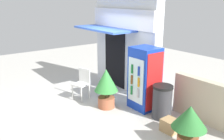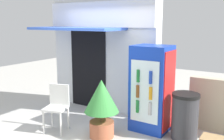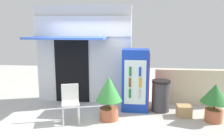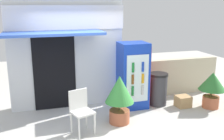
% 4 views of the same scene
% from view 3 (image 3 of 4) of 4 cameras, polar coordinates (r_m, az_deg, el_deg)
% --- Properties ---
extents(ground, '(16.00, 16.00, 0.00)m').
position_cam_3_polar(ground, '(5.85, -7.00, -12.56)').
color(ground, beige).
extents(storefront_building, '(2.92, 1.25, 2.94)m').
position_cam_3_polar(storefront_building, '(7.07, -7.25, 4.22)').
color(storefront_building, silver).
rests_on(storefront_building, ground).
extents(drink_cooler, '(0.73, 0.69, 1.71)m').
position_cam_3_polar(drink_cooler, '(6.39, 5.89, -2.47)').
color(drink_cooler, '#1438B2').
rests_on(drink_cooler, ground).
extents(plastic_chair, '(0.52, 0.51, 0.93)m').
position_cam_3_polar(plastic_chair, '(5.70, -10.36, -7.40)').
color(plastic_chair, silver).
rests_on(plastic_chair, ground).
extents(potted_plant_near_shop, '(0.65, 0.65, 1.11)m').
position_cam_3_polar(potted_plant_near_shop, '(5.68, -0.77, -5.96)').
color(potted_plant_near_shop, '#AD5B3D').
rests_on(potted_plant_near_shop, ground).
extents(potted_plant_curbside, '(0.69, 0.69, 0.95)m').
position_cam_3_polar(potted_plant_curbside, '(6.12, 24.32, -6.34)').
color(potted_plant_curbside, '#AD5B3D').
rests_on(potted_plant_curbside, ground).
extents(trash_bin, '(0.51, 0.51, 0.87)m').
position_cam_3_polar(trash_bin, '(6.48, 12.07, -6.28)').
color(trash_bin, '#38383D').
rests_on(trash_bin, ground).
extents(stone_boundary_wall, '(2.36, 0.22, 1.07)m').
position_cam_3_polar(stone_boundary_wall, '(7.30, 19.99, -4.03)').
color(stone_boundary_wall, beige).
rests_on(stone_boundary_wall, ground).
extents(cardboard_box, '(0.37, 0.34, 0.29)m').
position_cam_3_polar(cardboard_box, '(6.33, 17.51, -9.71)').
color(cardboard_box, tan).
rests_on(cardboard_box, ground).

